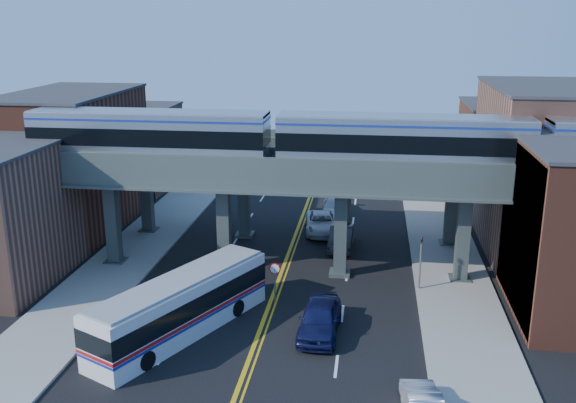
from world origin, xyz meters
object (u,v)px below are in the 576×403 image
stop_sign (275,276)px  car_lane_b (341,237)px  traffic_signal (421,257)px  car_lane_c (322,223)px  car_lane_d (334,207)px  transit_bus (181,306)px  transit_train (403,141)px  car_lane_a (320,319)px

stop_sign → car_lane_b: stop_sign is taller
traffic_signal → car_lane_c: size_ratio=0.74×
stop_sign → car_lane_d: 18.76m
transit_bus → car_lane_d: transit_bus is taller
transit_train → car_lane_d: 16.86m
stop_sign → transit_bus: bearing=-134.9°
stop_sign → traffic_signal: traffic_signal is taller
transit_train → car_lane_a: transit_train is taller
transit_train → car_lane_b: (-4.02, 5.39, -8.56)m
transit_bus → car_lane_d: bearing=9.8°
transit_train → stop_sign: (-7.52, -5.00, -7.60)m
car_lane_c → car_lane_d: 4.80m
stop_sign → car_lane_d: bearing=82.5°
traffic_signal → transit_bus: size_ratio=0.34×
traffic_signal → car_lane_a: bearing=-131.4°
traffic_signal → car_lane_d: (-6.47, 15.57, -1.57)m
transit_train → car_lane_b: bearing=126.7°
stop_sign → car_lane_b: size_ratio=0.54×
car_lane_c → transit_bus: bearing=-114.9°
transit_bus → car_lane_b: 16.99m
traffic_signal → car_lane_b: traffic_signal is taller
car_lane_a → transit_train: bearing=64.9°
stop_sign → transit_bus: transit_bus is taller
transit_train → car_lane_a: bearing=-117.3°
stop_sign → transit_bus: size_ratio=0.22×
stop_sign → car_lane_d: size_ratio=0.52×
stop_sign → car_lane_c: size_ratio=0.47×
transit_train → transit_bus: size_ratio=4.12×
car_lane_d → traffic_signal: bearing=-68.6°
car_lane_d → stop_sign: bearing=-98.6°
transit_train → transit_bus: (-12.06, -9.56, -7.76)m
car_lane_a → car_lane_b: (0.44, 14.02, -0.11)m
car_lane_b → car_lane_d: size_ratio=0.96×
stop_sign → car_lane_c: bearing=82.8°
traffic_signal → car_lane_a: (-5.84, -6.63, -1.39)m
traffic_signal → transit_bus: 15.44m
car_lane_a → car_lane_c: 17.49m
stop_sign → transit_train: bearing=33.6°
transit_bus → car_lane_a: (7.60, 0.93, -0.69)m
traffic_signal → car_lane_c: bearing=123.5°
car_lane_b → car_lane_c: bearing=118.4°
car_lane_d → car_lane_a: bearing=-89.5°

